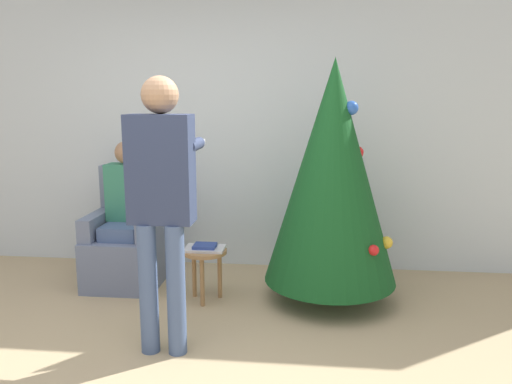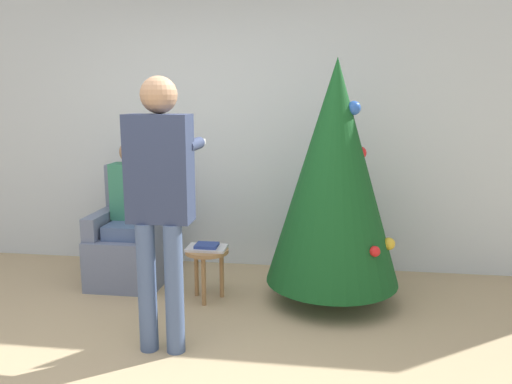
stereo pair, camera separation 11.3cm
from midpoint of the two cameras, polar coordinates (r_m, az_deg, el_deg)
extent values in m
cube|color=silver|center=(4.81, -3.16, 7.44)|extent=(8.00, 0.06, 2.70)
cylinder|color=brown|center=(4.18, 9.34, -11.01)|extent=(0.10, 0.10, 0.17)
cone|color=#144C1E|center=(3.93, 9.77, 2.16)|extent=(1.05, 1.05, 1.75)
sphere|color=red|center=(4.05, 12.58, 4.38)|extent=(0.10, 0.10, 0.10)
sphere|color=red|center=(3.77, 14.26, -6.60)|extent=(0.08, 0.08, 0.08)
sphere|color=#2856B2|center=(3.87, 11.93, 9.37)|extent=(0.11, 0.11, 0.11)
sphere|color=gold|center=(4.00, 15.72, -5.72)|extent=(0.10, 0.10, 0.10)
sphere|color=#B23399|center=(4.28, 14.65, -4.81)|extent=(0.09, 0.09, 0.09)
cube|color=slate|center=(4.61, -13.37, -7.34)|extent=(0.61, 0.69, 0.44)
cube|color=slate|center=(4.73, -12.45, -0.46)|extent=(0.61, 0.14, 0.58)
cube|color=slate|center=(4.62, -16.41, -3.36)|extent=(0.12, 0.62, 0.20)
cube|color=slate|center=(4.44, -10.56, -3.66)|extent=(0.12, 0.62, 0.20)
cylinder|color=#475B84|center=(4.47, -15.51, -8.01)|extent=(0.11, 0.11, 0.44)
cylinder|color=#475B84|center=(4.40, -13.09, -8.22)|extent=(0.11, 0.11, 0.44)
cube|color=#475B84|center=(4.49, -13.75, -4.16)|extent=(0.32, 0.40, 0.12)
cube|color=#337A5B|center=(4.56, -13.24, 0.09)|extent=(0.36, 0.20, 0.50)
sphere|color=#936B4C|center=(4.51, -13.43, 4.46)|extent=(0.20, 0.20, 0.20)
cylinder|color=#475B84|center=(3.32, -11.37, -10.68)|extent=(0.12, 0.12, 0.85)
cylinder|color=#475B84|center=(3.26, -8.33, -10.94)|extent=(0.12, 0.12, 0.85)
cube|color=#2D3856|center=(3.15, -9.98, 2.62)|extent=(0.40, 0.20, 0.67)
sphere|color=tan|center=(3.15, -10.05, 10.88)|extent=(0.23, 0.23, 0.23)
cylinder|color=#2D3856|center=(3.37, -11.84, 5.38)|extent=(0.08, 0.30, 0.08)
cylinder|color=#2D3856|center=(3.27, -6.18, 5.39)|extent=(0.08, 0.30, 0.08)
cube|color=white|center=(3.45, -5.42, 5.69)|extent=(0.04, 0.14, 0.04)
cylinder|color=#A37547|center=(4.06, -4.85, -6.74)|extent=(0.35, 0.35, 0.03)
cylinder|color=#A37547|center=(4.01, -5.19, -10.15)|extent=(0.04, 0.04, 0.40)
cylinder|color=#A37547|center=(4.16, -3.16, -9.35)|extent=(0.04, 0.04, 0.40)
cylinder|color=#A37547|center=(4.21, -6.05, -9.18)|extent=(0.04, 0.04, 0.40)
cube|color=silver|center=(4.05, -4.85, -6.40)|extent=(0.32, 0.21, 0.02)
cube|color=navy|center=(4.04, -4.86, -6.10)|extent=(0.18, 0.15, 0.02)
camera|label=1|loc=(0.06, -89.07, 0.18)|focal=35.00mm
camera|label=2|loc=(0.06, 90.93, -0.18)|focal=35.00mm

